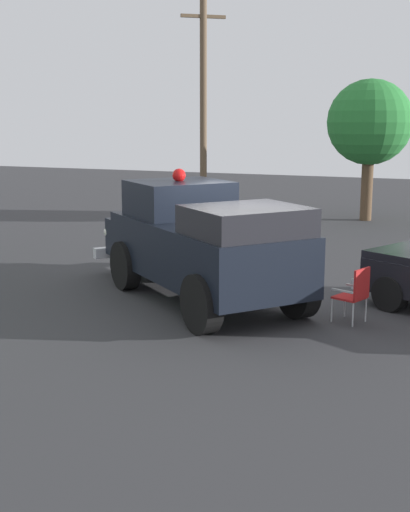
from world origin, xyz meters
The scene contains 6 objects.
ground_plane centered at (0.00, 0.00, 0.00)m, with size 60.00×60.00×0.00m, color #333335.
vintage_fire_truck centered at (-0.92, -0.10, 1.20)m, with size 5.96×5.48×2.59m.
lawn_chair_spare centered at (2.28, -0.56, 0.59)m, with size 0.64×0.64×1.02m.
oak_tree_right centered at (0.39, 12.25, 3.42)m, with size 2.97×2.97×4.94m.
utility_pole centered at (-5.75, 11.88, 4.07)m, with size 1.41×1.15×7.85m.
traffic_cone centered at (-0.58, 4.60, 0.31)m, with size 0.40×0.40×0.64m.
Camera 1 is at (4.28, -12.59, 3.64)m, focal length 48.36 mm.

